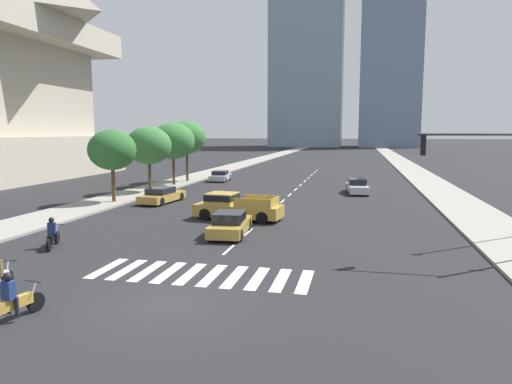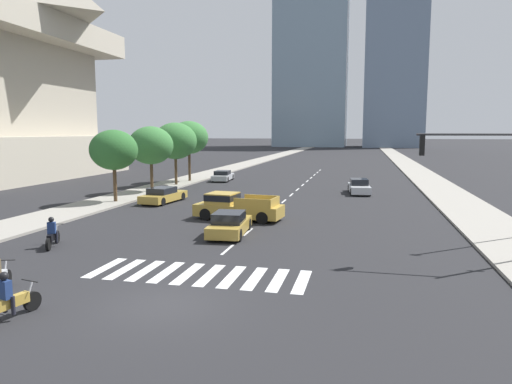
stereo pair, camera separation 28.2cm
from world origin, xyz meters
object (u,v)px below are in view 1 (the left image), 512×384
at_px(sedan_silver_3, 220,176).
at_px(motorcycle_trailing, 12,302).
at_px(street_tree_third, 173,141).
at_px(street_tree_nearest, 112,150).
at_px(pickup_truck, 234,207).
at_px(street_tree_second, 149,145).
at_px(motorcycle_lead, 53,235).
at_px(sedan_silver_0, 357,187).
at_px(sedan_gold_1, 230,224).
at_px(street_tree_fourth, 187,138).
at_px(traffic_signal_near, 482,167).
at_px(sedan_gold_2, 162,196).

bearing_deg(sedan_silver_3, motorcycle_trailing, -177.20).
bearing_deg(street_tree_third, street_tree_nearest, -90.00).
bearing_deg(pickup_truck, motorcycle_trailing, 89.16).
bearing_deg(street_tree_second, pickup_truck, -45.35).
height_order(pickup_truck, street_tree_nearest, street_tree_nearest).
distance_m(motorcycle_trailing, pickup_truck, 17.15).
height_order(motorcycle_lead, sedan_silver_3, motorcycle_lead).
height_order(sedan_silver_0, sedan_silver_3, sedan_silver_0).
height_order(motorcycle_lead, street_tree_third, street_tree_third).
distance_m(motorcycle_lead, street_tree_second, 20.79).
distance_m(pickup_truck, street_tree_nearest, 12.33).
relative_size(motorcycle_trailing, sedan_silver_3, 0.47).
relative_size(sedan_gold_1, street_tree_second, 0.74).
relative_size(pickup_truck, sedan_silver_0, 1.21).
height_order(street_tree_nearest, street_tree_fourth, street_tree_fourth).
xyz_separation_m(sedan_silver_3, traffic_signal_near, (20.46, -29.77, 3.49)).
distance_m(street_tree_nearest, street_tree_third, 12.22).
bearing_deg(pickup_truck, sedan_gold_1, 108.62).
height_order(motorcycle_trailing, sedan_silver_3, motorcycle_trailing).
distance_m(sedan_silver_0, street_tree_second, 19.28).
bearing_deg(street_tree_second, street_tree_nearest, -90.00).
height_order(pickup_truck, sedan_gold_2, pickup_truck).
relative_size(sedan_gold_2, traffic_signal_near, 0.86).
bearing_deg(sedan_silver_0, motorcycle_lead, -36.84).
bearing_deg(sedan_gold_1, motorcycle_trailing, 161.57).
relative_size(motorcycle_trailing, sedan_gold_1, 0.50).
height_order(sedan_silver_3, street_tree_third, street_tree_third).
height_order(sedan_silver_3, street_tree_second, street_tree_second).
xyz_separation_m(pickup_truck, sedan_silver_3, (-7.72, 22.68, -0.26)).
bearing_deg(street_tree_second, motorcycle_lead, -77.89).
bearing_deg(street_tree_nearest, motorcycle_lead, -72.34).
height_order(traffic_signal_near, street_tree_nearest, traffic_signal_near).
bearing_deg(street_tree_fourth, traffic_signal_near, -49.52).
bearing_deg(street_tree_third, pickup_truck, -56.87).
bearing_deg(sedan_gold_1, street_tree_second, 33.11).
xyz_separation_m(motorcycle_trailing, sedan_gold_2, (-5.24, 22.70, -0.02)).
relative_size(motorcycle_lead, sedan_gold_1, 0.47).
bearing_deg(sedan_silver_0, street_tree_fourth, -113.29).
bearing_deg(sedan_silver_0, traffic_signal_near, 7.33).
bearing_deg(motorcycle_trailing, street_tree_second, 29.26).
bearing_deg(sedan_silver_0, sedan_gold_1, -24.82).
relative_size(motorcycle_lead, pickup_truck, 0.36).
xyz_separation_m(sedan_silver_0, sedan_gold_2, (-15.02, -9.17, -0.03)).
xyz_separation_m(pickup_truck, traffic_signal_near, (12.74, -7.09, 3.23)).
xyz_separation_m(street_tree_third, street_tree_fourth, (0.00, 3.89, 0.30)).
distance_m(sedan_gold_1, street_tree_third, 24.69).
distance_m(motorcycle_trailing, street_tree_nearest, 23.56).
distance_m(sedan_silver_0, street_tree_third, 19.07).
xyz_separation_m(sedan_gold_2, street_tree_nearest, (-3.52, -1.12, 3.58)).
xyz_separation_m(motorcycle_lead, pickup_truck, (6.66, 8.91, 0.23)).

